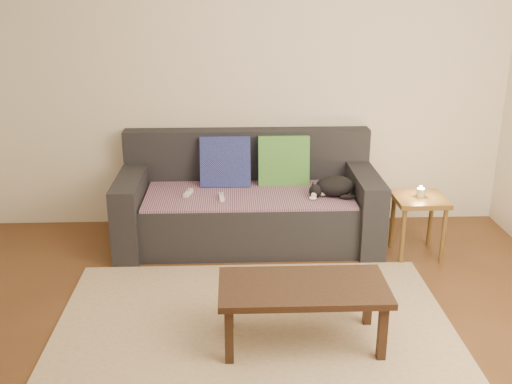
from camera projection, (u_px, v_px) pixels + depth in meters
ground at (255, 344)px, 3.60m from camera, size 4.50×4.50×0.00m
back_wall at (246, 77)px, 5.05m from camera, size 4.50×0.04×2.60m
sofa at (248, 205)px, 4.98m from camera, size 2.10×0.94×0.87m
throw_blanket at (249, 195)px, 4.85m from camera, size 1.66×0.74×0.02m
cushion_navy at (225, 162)px, 5.02m from camera, size 0.42×0.23×0.43m
cushion_green at (284, 161)px, 5.04m from camera, size 0.43×0.18×0.44m
cat at (333, 187)px, 4.77m from camera, size 0.41×0.32×0.16m
wii_remote_a at (188, 193)px, 4.81m from camera, size 0.07×0.15×0.03m
wii_remote_b at (222, 197)px, 4.72m from camera, size 0.05×0.15×0.03m
side_table at (419, 207)px, 4.65m from camera, size 0.39×0.39×0.49m
candle at (421, 192)px, 4.61m from camera, size 0.06×0.06×0.09m
rug at (255, 330)px, 3.74m from camera, size 2.50×1.80×0.01m
coffee_table at (303, 292)px, 3.50m from camera, size 0.99×0.49×0.40m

